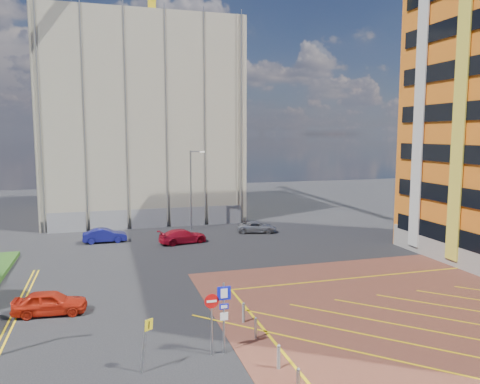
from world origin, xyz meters
name	(u,v)px	position (x,y,z in m)	size (l,w,h in m)	color
ground	(218,365)	(0.00, 0.00, 0.00)	(140.00, 140.00, 0.00)	black
lamp_back	(192,187)	(4.08, 28.00, 4.36)	(1.53, 0.16, 8.00)	#9EA0A8
sign_cluster	(219,311)	(0.30, 0.98, 1.95)	(1.17, 0.12, 3.20)	#9EA0A8
warning_sign	(146,339)	(-2.94, 0.28, 1.43)	(0.57, 0.38, 2.25)	#9EA0A8
bollard_row	(285,366)	(2.30, -1.67, 0.47)	(0.14, 11.14, 0.90)	#9EA0A8
construction_building	(139,122)	(0.00, 40.00, 11.00)	(21.20, 19.20, 22.00)	#B0A890
construction_fence	(159,218)	(1.00, 30.00, 1.00)	(21.60, 0.06, 2.00)	gray
car_red_left	(50,302)	(-7.33, 7.99, 0.65)	(1.53, 3.80, 1.30)	red
car_blue_back	(105,235)	(-4.42, 24.63, 0.63)	(1.33, 3.80, 1.25)	navy
car_red_back	(183,236)	(2.21, 22.39, 0.62)	(1.74, 4.28, 1.24)	#B30F26
car_silver_back	(257,227)	(9.93, 24.87, 0.54)	(1.78, 3.86, 1.07)	#98999E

